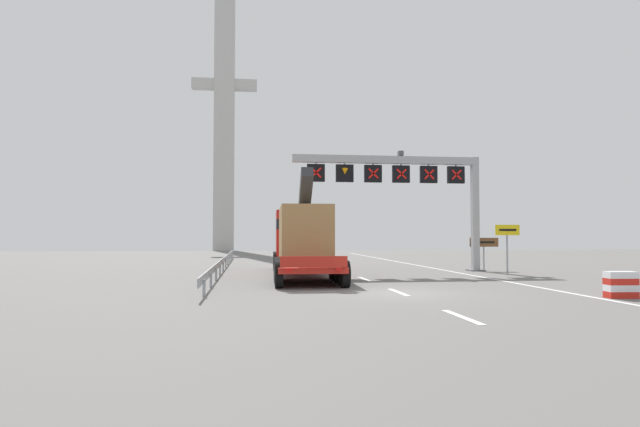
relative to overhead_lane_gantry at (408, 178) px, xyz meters
The scene contains 10 objects.
ground 13.26m from the overhead_lane_gantry, 107.95° to the right, with size 112.00×112.00×0.00m, color slate.
lane_markings 12.28m from the overhead_lane_gantry, 109.84° to the left, with size 0.20×58.14×0.01m.
edge_line_right 6.09m from the overhead_lane_gantry, 12.30° to the left, with size 0.20×63.00×0.01m, color silver.
overhead_lane_gantry is the anchor object (origin of this frame).
heavy_haul_truck_red 7.62m from the overhead_lane_gantry, 164.64° to the right, with size 3.38×14.13×5.30m.
exit_sign_yellow 6.58m from the overhead_lane_gantry, 30.79° to the right, with size 1.39×0.15×2.71m.
tourist_info_sign_brown 6.30m from the overhead_lane_gantry, ahead, with size 1.81×0.15×1.98m.
crash_barrier_striped 15.26m from the overhead_lane_gantry, 76.62° to the right, with size 1.04×0.58×0.90m.
guardrail_left 12.33m from the overhead_lane_gantry, 164.61° to the left, with size 0.13×32.90×0.76m.
bridge_pylon_distant 48.87m from the overhead_lane_gantry, 106.06° to the left, with size 9.00×2.00×37.44m.
Camera 1 is at (-5.50, -19.66, 2.15)m, focal length 30.45 mm.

